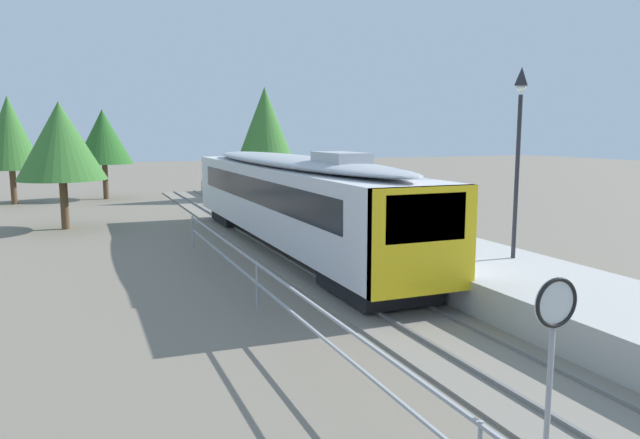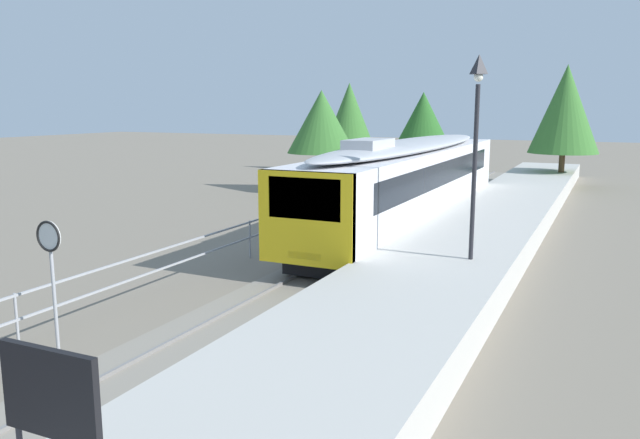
{
  "view_description": "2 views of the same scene",
  "coord_description": "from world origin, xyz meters",
  "px_view_note": "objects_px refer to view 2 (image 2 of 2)",
  "views": [
    {
      "loc": [
        -7.35,
        6.9,
        4.46
      ],
      "look_at": [
        -1.0,
        22.41,
        2.0
      ],
      "focal_mm": 33.25,
      "sensor_mm": 36.0,
      "label": 1
    },
    {
      "loc": [
        7.39,
        3.62,
        4.93
      ],
      "look_at": [
        0.0,
        19.41,
        1.8
      ],
      "focal_mm": 35.3,
      "sensor_mm": 36.0,
      "label": 2
    }
  ],
  "objects_px": {
    "platform_notice_board": "(50,399)",
    "speed_limit_sign": "(50,255)",
    "platform_lamp_mid_platform": "(477,119)",
    "commuter_train": "(410,177)"
  },
  "relations": [
    {
      "from": "platform_notice_board",
      "to": "speed_limit_sign",
      "type": "bearing_deg",
      "value": 138.08
    },
    {
      "from": "platform_notice_board",
      "to": "platform_lamp_mid_platform",
      "type": "bearing_deg",
      "value": 83.69
    },
    {
      "from": "platform_lamp_mid_platform",
      "to": "speed_limit_sign",
      "type": "relative_size",
      "value": 1.91
    },
    {
      "from": "platform_notice_board",
      "to": "speed_limit_sign",
      "type": "xyz_separation_m",
      "value": [
        -4.97,
        4.46,
        -0.06
      ]
    },
    {
      "from": "platform_lamp_mid_platform",
      "to": "speed_limit_sign",
      "type": "xyz_separation_m",
      "value": [
        -6.36,
        -8.16,
        -2.5
      ]
    },
    {
      "from": "platform_lamp_mid_platform",
      "to": "platform_notice_board",
      "type": "xyz_separation_m",
      "value": [
        -1.39,
        -12.62,
        -2.44
      ]
    },
    {
      "from": "platform_lamp_mid_platform",
      "to": "speed_limit_sign",
      "type": "distance_m",
      "value": 10.65
    },
    {
      "from": "platform_notice_board",
      "to": "speed_limit_sign",
      "type": "height_order",
      "value": "speed_limit_sign"
    },
    {
      "from": "platform_notice_board",
      "to": "speed_limit_sign",
      "type": "distance_m",
      "value": 6.67
    },
    {
      "from": "platform_lamp_mid_platform",
      "to": "commuter_train",
      "type": "bearing_deg",
      "value": 118.09
    }
  ]
}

